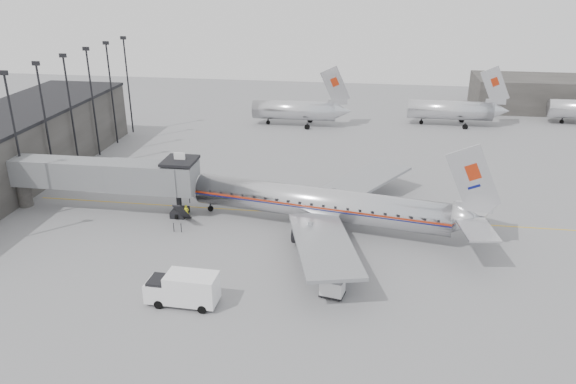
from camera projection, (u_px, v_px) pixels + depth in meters
name	position (u px, v px, depth m)	size (l,w,h in m)	color
ground	(257.00, 235.00, 56.92)	(160.00, 160.00, 0.00)	slate
terminal	(2.00, 152.00, 69.21)	(12.00, 46.00, 8.00)	#33302E
hangar	(557.00, 94.00, 104.58)	(30.00, 12.00, 6.00)	#33302E
apron_line	(294.00, 213.00, 62.00)	(0.15, 60.00, 0.01)	gold
jet_bridge	(112.00, 176.00, 60.98)	(21.00, 6.20, 7.10)	slate
floodlight_masts	(58.00, 114.00, 69.42)	(0.90, 42.25, 15.25)	black
distant_aircraft_near	(295.00, 110.00, 94.59)	(16.39, 3.20, 10.26)	silver
distant_aircraft_mid	(451.00, 109.00, 94.70)	(16.39, 3.20, 10.26)	silver
airliner	(325.00, 204.00, 57.65)	(33.26, 30.57, 10.59)	silver
service_van	(183.00, 288.00, 45.01)	(5.89, 2.49, 2.74)	white
baggage_cart_navy	(336.00, 262.00, 49.98)	(2.49, 1.99, 1.83)	black
baggage_cart_white	(332.00, 287.00, 46.31)	(2.24, 1.88, 1.55)	silver
ramp_worker	(186.00, 212.00, 60.52)	(0.56, 0.37, 1.53)	yellow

